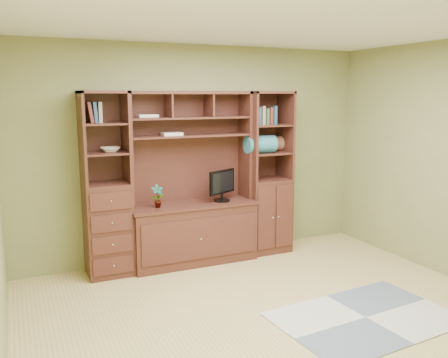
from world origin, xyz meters
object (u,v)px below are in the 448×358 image
right_tower (267,173)px  monitor (222,180)px  center_hutch (193,179)px  left_tower (106,185)px

right_tower → monitor: bearing=-173.5°
monitor → center_hutch: bearing=148.6°
center_hutch → right_tower: 1.03m
left_tower → right_tower: same height
center_hutch → left_tower: 1.00m
center_hutch → monitor: bearing=-5.5°
center_hutch → left_tower: size_ratio=1.00×
center_hutch → right_tower: same height
left_tower → monitor: size_ratio=3.88×
center_hutch → monitor: (0.36, -0.03, -0.03)m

